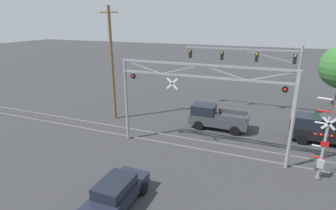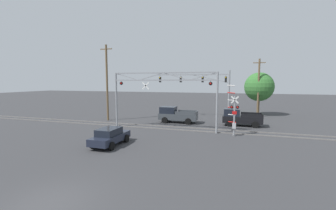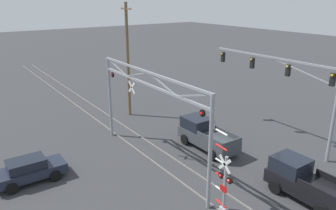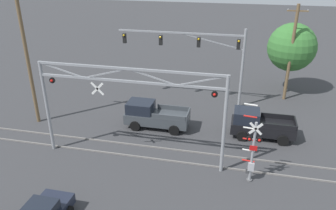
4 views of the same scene
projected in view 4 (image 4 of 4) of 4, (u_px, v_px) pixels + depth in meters
name	position (u px, v px, depth m)	size (l,w,h in m)	color
rail_track_near	(134.00, 156.00, 22.57)	(80.00, 0.08, 0.10)	gray
rail_track_far	(140.00, 145.00, 23.84)	(80.00, 0.08, 0.10)	gray
crossing_gantry	(129.00, 97.00, 20.43)	(12.14, 0.27, 6.52)	gray
crossing_signal_mast	(252.00, 153.00, 19.38)	(1.23, 0.35, 5.16)	gray
traffic_signal_span	(207.00, 51.00, 28.69)	(11.37, 0.39, 7.12)	gray
pickup_truck_lead	(153.00, 115.00, 26.16)	(5.07, 2.15, 2.10)	#3D4247
pickup_truck_following	(259.00, 124.00, 24.72)	(4.69, 2.15, 2.10)	black
utility_pole_left	(27.00, 59.00, 25.22)	(1.80, 0.28, 10.52)	brown
utility_pole_right	(291.00, 53.00, 29.85)	(1.80, 0.28, 8.91)	brown
background_tree_beyond_span	(292.00, 47.00, 31.54)	(4.63, 4.63, 6.94)	brown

